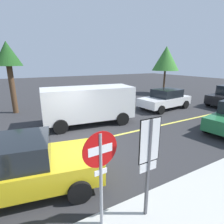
% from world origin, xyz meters
% --- Properties ---
extents(ground_plane, '(80.00, 80.00, 0.00)m').
position_xyz_m(ground_plane, '(0.00, 0.00, 0.00)').
color(ground_plane, '#2D2D30').
extents(lane_marking_centre, '(28.00, 0.16, 0.01)m').
position_xyz_m(lane_marking_centre, '(3.00, 0.00, 0.01)').
color(lane_marking_centre, '#E0D14C').
extents(stop_sign, '(0.76, 0.07, 2.34)m').
position_xyz_m(stop_sign, '(-0.72, -4.38, 1.60)').
color(stop_sign, gray).
rests_on(stop_sign, ground_plane).
extents(speed_limit_sign, '(0.54, 0.06, 2.52)m').
position_xyz_m(speed_limit_sign, '(0.30, -4.64, 1.76)').
color(speed_limit_sign, '#4C4C51').
rests_on(speed_limit_sign, ground_plane).
extents(white_van, '(5.41, 2.78, 2.20)m').
position_xyz_m(white_van, '(1.69, 2.42, 1.27)').
color(white_van, white).
rests_on(white_van, ground_plane).
extents(car_white_approaching, '(4.46, 2.43, 1.55)m').
position_xyz_m(car_white_approaching, '(8.40, 2.87, 0.79)').
color(car_white_approaching, white).
rests_on(car_white_approaching, ground_plane).
extents(car_yellow_behind_van, '(4.78, 2.77, 1.61)m').
position_xyz_m(car_yellow_behind_van, '(-2.26, -2.15, 0.81)').
color(car_yellow_behind_van, gold).
rests_on(car_yellow_behind_van, ground_plane).
extents(tree_left_verge, '(1.82, 1.82, 4.97)m').
position_xyz_m(tree_left_verge, '(-2.11, 7.28, 3.97)').
color(tree_left_verge, '#513823').
rests_on(tree_left_verge, ground_plane).
extents(tree_centre_verge, '(2.97, 2.97, 5.32)m').
position_xyz_m(tree_centre_verge, '(13.36, 8.04, 3.99)').
color(tree_centre_verge, '#513823').
rests_on(tree_centre_verge, ground_plane).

